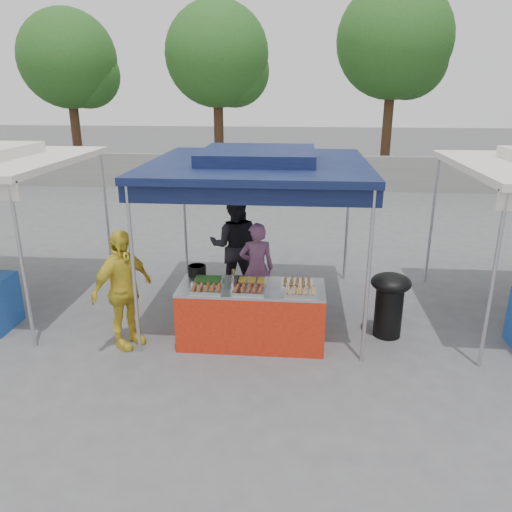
# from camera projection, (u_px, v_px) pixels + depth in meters

# --- Properties ---
(ground_plane) EXTENTS (80.00, 80.00, 0.00)m
(ground_plane) POSITION_uv_depth(u_px,v_px,m) (252.00, 338.00, 7.18)
(ground_plane) COLOR #575759
(back_wall) EXTENTS (40.00, 0.25, 1.20)m
(back_wall) POSITION_uv_depth(u_px,v_px,m) (282.00, 173.00, 17.37)
(back_wall) COLOR gray
(back_wall) RESTS_ON ground_plane
(main_canopy) EXTENTS (3.20, 3.20, 2.57)m
(main_canopy) POSITION_uv_depth(u_px,v_px,m) (258.00, 163.00, 7.34)
(main_canopy) COLOR #B5B6BD
(main_canopy) RESTS_ON ground_plane
(tree_0) EXTENTS (3.66, 3.63, 6.24)m
(tree_0) POSITION_uv_depth(u_px,v_px,m) (73.00, 63.00, 18.87)
(tree_0) COLOR #3F2818
(tree_0) RESTS_ON ground_plane
(tree_1) EXTENTS (3.74, 3.73, 6.41)m
(tree_1) POSITION_uv_depth(u_px,v_px,m) (221.00, 59.00, 18.03)
(tree_1) COLOR #3F2818
(tree_1) RESTS_ON ground_plane
(tree_2) EXTENTS (4.11, 4.11, 7.06)m
(tree_2) POSITION_uv_depth(u_px,v_px,m) (398.00, 46.00, 17.87)
(tree_2) COLOR #3F2818
(tree_2) RESTS_ON ground_plane
(vendor_table) EXTENTS (2.00, 0.80, 0.85)m
(vendor_table) POSITION_uv_depth(u_px,v_px,m) (252.00, 314.00, 6.95)
(vendor_table) COLOR red
(vendor_table) RESTS_ON ground_plane
(food_tray_fl) EXTENTS (0.42, 0.30, 0.07)m
(food_tray_fl) POSITION_uv_depth(u_px,v_px,m) (207.00, 289.00, 6.63)
(food_tray_fl) COLOR silver
(food_tray_fl) RESTS_ON vendor_table
(food_tray_fm) EXTENTS (0.42, 0.30, 0.07)m
(food_tray_fm) POSITION_uv_depth(u_px,v_px,m) (249.00, 290.00, 6.59)
(food_tray_fm) COLOR silver
(food_tray_fm) RESTS_ON vendor_table
(food_tray_fr) EXTENTS (0.42, 0.30, 0.07)m
(food_tray_fr) POSITION_uv_depth(u_px,v_px,m) (300.00, 292.00, 6.52)
(food_tray_fr) COLOR silver
(food_tray_fr) RESTS_ON vendor_table
(food_tray_bl) EXTENTS (0.42, 0.30, 0.07)m
(food_tray_bl) POSITION_uv_depth(u_px,v_px,m) (208.00, 281.00, 6.91)
(food_tray_bl) COLOR silver
(food_tray_bl) RESTS_ON vendor_table
(food_tray_bm) EXTENTS (0.42, 0.30, 0.07)m
(food_tray_bm) POSITION_uv_depth(u_px,v_px,m) (252.00, 281.00, 6.90)
(food_tray_bm) COLOR silver
(food_tray_bm) RESTS_ON vendor_table
(food_tray_br) EXTENTS (0.42, 0.30, 0.07)m
(food_tray_br) POSITION_uv_depth(u_px,v_px,m) (297.00, 284.00, 6.81)
(food_tray_br) COLOR silver
(food_tray_br) RESTS_ON vendor_table
(cooking_pot) EXTENTS (0.26, 0.26, 0.15)m
(cooking_pot) POSITION_uv_depth(u_px,v_px,m) (197.00, 271.00, 7.18)
(cooking_pot) COLOR black
(cooking_pot) RESTS_ON vendor_table
(skewer_cup) EXTENTS (0.08, 0.08, 0.10)m
(skewer_cup) POSITION_uv_depth(u_px,v_px,m) (233.00, 285.00, 6.72)
(skewer_cup) COLOR #B5B6BD
(skewer_cup) RESTS_ON vendor_table
(wok_burner) EXTENTS (0.57, 0.57, 0.96)m
(wok_burner) POSITION_uv_depth(u_px,v_px,m) (390.00, 299.00, 7.10)
(wok_burner) COLOR black
(wok_burner) RESTS_ON ground_plane
(crate_left) EXTENTS (0.45, 0.32, 0.27)m
(crate_left) POSITION_uv_depth(u_px,v_px,m) (227.00, 310.00, 7.76)
(crate_left) COLOR #13319D
(crate_left) RESTS_ON ground_plane
(crate_right) EXTENTS (0.45, 0.32, 0.27)m
(crate_right) POSITION_uv_depth(u_px,v_px,m) (270.00, 315.00, 7.61)
(crate_right) COLOR #13319D
(crate_right) RESTS_ON ground_plane
(crate_stacked) EXTENTS (0.43, 0.30, 0.26)m
(crate_stacked) POSITION_uv_depth(u_px,v_px,m) (270.00, 299.00, 7.52)
(crate_stacked) COLOR #13319D
(crate_stacked) RESTS_ON crate_right
(vendor_woman) EXTENTS (0.58, 0.43, 1.48)m
(vendor_woman) POSITION_uv_depth(u_px,v_px,m) (257.00, 268.00, 7.81)
(vendor_woman) COLOR #855479
(vendor_woman) RESTS_ON ground_plane
(helper_man) EXTENTS (0.89, 0.70, 1.79)m
(helper_man) POSITION_uv_depth(u_px,v_px,m) (235.00, 245.00, 8.42)
(helper_man) COLOR black
(helper_man) RESTS_ON ground_plane
(customer_person) EXTENTS (0.86, 1.05, 1.67)m
(customer_person) POSITION_uv_depth(u_px,v_px,m) (123.00, 290.00, 6.74)
(customer_person) COLOR gold
(customer_person) RESTS_ON ground_plane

